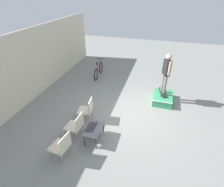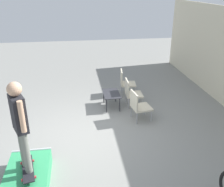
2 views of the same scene
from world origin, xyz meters
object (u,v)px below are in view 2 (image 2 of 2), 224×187
object	(u,v)px
skateboard_on_ramp	(28,169)
patio_chair_right	(139,105)
skate_ramp_box	(28,174)
patio_chair_center	(131,92)
patio_chair_left	(125,82)
coffee_table	(111,95)
person_skater	(20,121)

from	to	relation	value
skateboard_on_ramp	patio_chair_right	xyz separation A→B (m)	(-2.20, 2.71, 0.07)
skate_ramp_box	patio_chair_right	bearing A→B (deg)	127.11
skate_ramp_box	skateboard_on_ramp	bearing A→B (deg)	17.63
skate_ramp_box	patio_chair_right	distance (m)	3.46
skateboard_on_ramp	patio_chair_center	size ratio (longest dim) A/B	0.93
skate_ramp_box	patio_chair_left	distance (m)	4.82
skateboard_on_ramp	coffee_table	xyz separation A→B (m)	(-3.14, 2.07, -0.00)
coffee_table	patio_chair_left	size ratio (longest dim) A/B	0.95
person_skater	patio_chair_right	xyz separation A→B (m)	(-2.20, 2.71, -0.98)
patio_chair_left	patio_chair_right	distance (m)	1.87
skateboard_on_ramp	patio_chair_center	bearing A→B (deg)	127.52
person_skater	patio_chair_left	size ratio (longest dim) A/B	1.99
patio_chair_left	patio_chair_right	xyz separation A→B (m)	(1.87, 0.00, 0.00)
patio_chair_right	skate_ramp_box	bearing A→B (deg)	118.99
skate_ramp_box	coffee_table	distance (m)	3.69
person_skater	patio_chair_center	bearing A→B (deg)	114.64
skateboard_on_ramp	patio_chair_left	size ratio (longest dim) A/B	0.93
patio_chair_left	skate_ramp_box	bearing A→B (deg)	152.04
person_skater	coffee_table	bearing A→B (deg)	122.03
person_skater	patio_chair_right	distance (m)	3.62
skateboard_on_ramp	coffee_table	world-z (taller)	coffee_table
skateboard_on_ramp	patio_chair_left	bearing A→B (deg)	134.67
person_skater	patio_chair_right	bearing A→B (deg)	104.49
patio_chair_center	patio_chair_right	xyz separation A→B (m)	(0.94, 0.00, 0.00)
skateboard_on_ramp	person_skater	bearing A→B (deg)	-11.75
coffee_table	patio_chair_center	world-z (taller)	patio_chair_center
patio_chair_center	skateboard_on_ramp	bearing A→B (deg)	140.86
patio_chair_left	patio_chair_right	bearing A→B (deg)	-173.16
coffee_table	patio_chair_left	bearing A→B (deg)	145.61
patio_chair_left	patio_chair_center	world-z (taller)	same
person_skater	coffee_table	world-z (taller)	person_skater
skate_ramp_box	coffee_table	size ratio (longest dim) A/B	1.43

